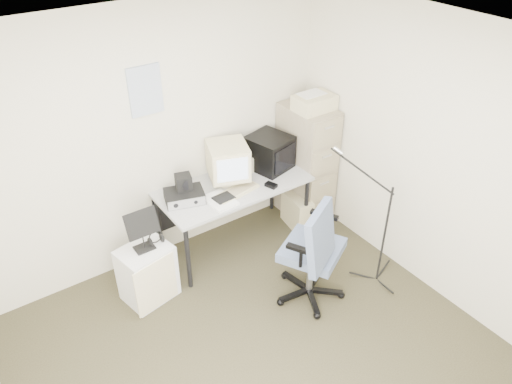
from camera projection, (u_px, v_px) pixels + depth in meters
floor at (267, 366)px, 4.01m from camera, size 3.60×3.60×0.01m
ceiling at (273, 61)px, 2.63m from camera, size 3.60×3.60×0.01m
wall_back at (153, 142)px, 4.55m from camera, size 3.60×0.02×2.50m
wall_right at (443, 166)px, 4.18m from camera, size 0.02×3.60×2.50m
wall_calendar at (145, 91)px, 4.26m from camera, size 0.30×0.02×0.44m
filing_cabinet at (306, 163)px, 5.41m from camera, size 0.40×0.60×1.30m
printer at (314, 103)px, 4.97m from camera, size 0.40×0.28×0.15m
desk at (234, 215)px, 5.10m from camera, size 1.50×0.70×0.73m
crt_monitor at (228, 164)px, 4.84m from camera, size 0.48×0.49×0.41m
crt_tv at (269, 152)px, 5.10m from camera, size 0.47×0.48×0.35m
desk_speaker at (251, 164)px, 5.08m from camera, size 0.11×0.11×0.16m
keyboard at (236, 192)px, 4.77m from camera, size 0.50×0.25×0.03m
mouse at (271, 185)px, 4.86m from camera, size 0.10×0.13×0.03m
radio_receiver at (184, 196)px, 4.64m from camera, size 0.42×0.35×0.10m
radio_speaker at (184, 182)px, 4.62m from camera, size 0.18×0.17×0.15m
papers at (220, 201)px, 4.65m from camera, size 0.25×0.33×0.02m
pc_tower at (297, 211)px, 5.45m from camera, size 0.25×0.43×0.38m
office_chair at (312, 248)px, 4.36m from camera, size 0.88×0.88×1.12m
side_cart at (147, 273)px, 4.51m from camera, size 0.50×0.43×0.55m
music_stand at (142, 230)px, 4.26m from camera, size 0.31×0.22×0.41m
headphones at (156, 239)px, 4.40m from camera, size 0.16×0.16×0.03m
mic_stand at (387, 222)px, 4.46m from camera, size 0.03×0.03×1.38m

